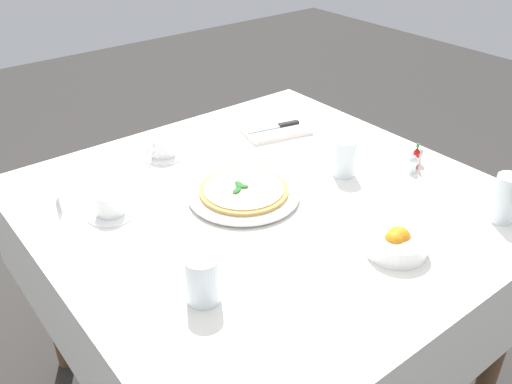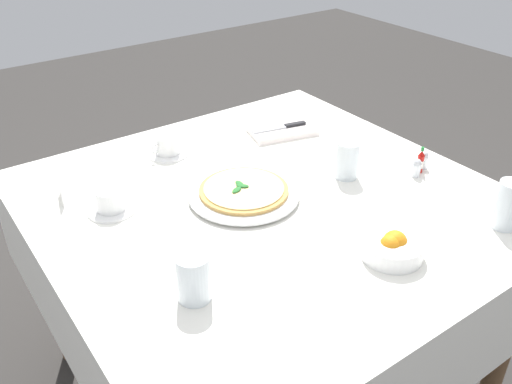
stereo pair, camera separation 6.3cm
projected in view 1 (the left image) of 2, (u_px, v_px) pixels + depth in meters
The scene contains 16 objects.
ground_plane at pixel (266, 381), 1.91m from camera, with size 8.00×8.00×0.00m, color #33302D.
dining_table at pixel (268, 235), 1.59m from camera, with size 1.21×1.21×0.75m.
pizza_plate at pixel (244, 194), 1.52m from camera, with size 0.31×0.31×0.02m.
pizza at pixel (244, 190), 1.52m from camera, with size 0.25×0.25×0.02m.
coffee_cup_back_corner at pixel (163, 148), 1.72m from camera, with size 0.13×0.13×0.07m.
coffee_cup_far_right at pixel (110, 205), 1.44m from camera, with size 0.13×0.13×0.07m.
water_glass_right_edge at pixel (505, 201), 1.41m from camera, with size 0.06×0.06×0.13m.
water_glass_center_back at pixel (203, 282), 1.15m from camera, with size 0.07×0.07×0.11m.
water_glass_left_edge at pixel (344, 160), 1.62m from camera, with size 0.07×0.07×0.11m.
napkin_folded at pixel (276, 130), 1.89m from camera, with size 0.24×0.18×0.02m.
dinner_knife at pixel (276, 126), 1.88m from camera, with size 0.19×0.06×0.01m.
citrus_bowl at pixel (396, 243), 1.31m from camera, with size 0.15×0.15×0.07m.
hot_sauce_bottle at pixel (416, 158), 1.66m from camera, with size 0.02×0.02×0.08m.
salt_shaker at pixel (412, 165), 1.64m from camera, with size 0.03×0.03×0.06m.
pepper_shaker at pixel (418, 157), 1.68m from camera, with size 0.03×0.03×0.06m.
menu_card at pixel (58, 195), 1.48m from camera, with size 0.03×0.09×0.06m.
Camera 1 is at (0.82, 0.99, 1.56)m, focal length 38.55 mm.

